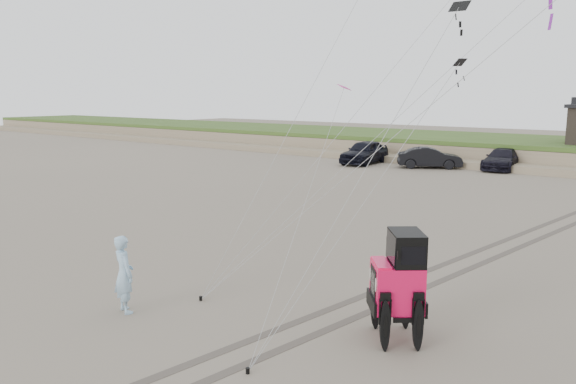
# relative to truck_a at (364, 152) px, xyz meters

# --- Properties ---
(ground) EXTENTS (160.00, 160.00, 0.00)m
(ground) POSITION_rel_truck_a_xyz_m (13.76, -28.24, -0.90)
(ground) COLOR #6B6054
(ground) RESTS_ON ground
(truck_a) EXTENTS (2.55, 5.43, 1.79)m
(truck_a) POSITION_rel_truck_a_xyz_m (0.00, 0.00, 0.00)
(truck_a) COLOR black
(truck_a) RESTS_ON ground
(truck_b) EXTENTS (4.75, 3.65, 1.50)m
(truck_b) POSITION_rel_truck_a_xyz_m (5.05, 0.64, -0.15)
(truck_b) COLOR black
(truck_b) RESTS_ON ground
(truck_c) EXTENTS (2.50, 5.27, 1.48)m
(truck_c) POSITION_rel_truck_a_xyz_m (9.47, 3.10, -0.16)
(truck_c) COLOR black
(truck_c) RESTS_ON ground
(jeep) EXTENTS (5.45, 5.03, 1.94)m
(jeep) POSITION_rel_truck_a_xyz_m (16.58, -26.85, 0.07)
(jeep) COLOR #F20F4B
(jeep) RESTS_ON ground
(man) EXTENTS (0.81, 0.64, 1.94)m
(man) POSITION_rel_truck_a_xyz_m (10.61, -29.57, 0.07)
(man) COLOR #94B8E4
(man) RESTS_ON ground
(stake_main) EXTENTS (0.08, 0.08, 0.12)m
(stake_main) POSITION_rel_truck_a_xyz_m (11.52, -27.91, -0.84)
(stake_main) COLOR black
(stake_main) RESTS_ON ground
(stake_aux) EXTENTS (0.08, 0.08, 0.12)m
(stake_aux) POSITION_rel_truck_a_xyz_m (15.09, -30.03, -0.84)
(stake_aux) COLOR black
(stake_aux) RESTS_ON ground
(tire_tracks) EXTENTS (5.22, 29.74, 0.01)m
(tire_tracks) POSITION_rel_truck_a_xyz_m (15.76, -20.24, -0.89)
(tire_tracks) COLOR #4C443D
(tire_tracks) RESTS_ON ground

